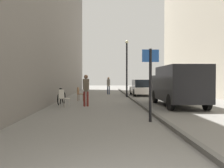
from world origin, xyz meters
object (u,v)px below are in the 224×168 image
object	(u,v)px
pedestrian_mid_block	(86,88)
pedestrian_main_foreground	(108,84)
bicycle_leaning	(62,98)
cafe_chair_near_window	(63,97)
lamp_post	(127,65)
delivery_van	(178,85)
parked_car	(142,88)
cafe_chair_by_doorway	(80,93)
street_sign_post	(150,78)

from	to	relation	value
pedestrian_mid_block	pedestrian_main_foreground	bearing A→B (deg)	76.33
bicycle_leaning	cafe_chair_near_window	bearing A→B (deg)	-72.18
lamp_post	cafe_chair_near_window	xyz separation A→B (m)	(-4.13, -7.10, -2.18)
delivery_van	parked_car	size ratio (longest dim) A/B	1.24
delivery_van	cafe_chair_by_doorway	xyz separation A→B (m)	(-5.79, 3.68, -0.65)
pedestrian_main_foreground	pedestrian_mid_block	world-z (taller)	pedestrian_mid_block
parked_car	cafe_chair_by_doorway	world-z (taller)	parked_car
parked_car	pedestrian_mid_block	bearing A→B (deg)	-116.72
lamp_post	cafe_chair_by_doorway	xyz separation A→B (m)	(-3.61, -3.28, -2.18)
delivery_van	lamp_post	bearing A→B (deg)	107.78
lamp_post	cafe_chair_by_doorway	world-z (taller)	lamp_post
lamp_post	cafe_chair_by_doorway	distance (m)	5.34
pedestrian_mid_block	bicycle_leaning	world-z (taller)	pedestrian_mid_block
pedestrian_main_foreground	street_sign_post	distance (m)	15.24
parked_car	street_sign_post	xyz separation A→B (m)	(-1.82, -13.70, 0.83)
pedestrian_main_foreground	pedestrian_mid_block	size ratio (longest dim) A/B	0.96
cafe_chair_near_window	cafe_chair_by_doorway	world-z (taller)	same
parked_car	cafe_chair_by_doorway	size ratio (longest dim) A/B	4.48
street_sign_post	cafe_chair_near_window	bearing A→B (deg)	-50.24
bicycle_leaning	parked_car	bearing A→B (deg)	57.16
pedestrian_mid_block	delivery_van	world-z (taller)	delivery_van
lamp_post	cafe_chair_near_window	bearing A→B (deg)	-120.19
pedestrian_main_foreground	cafe_chair_by_doorway	world-z (taller)	pedestrian_main_foreground
delivery_van	cafe_chair_near_window	distance (m)	6.35
cafe_chair_by_doorway	lamp_post	bearing A→B (deg)	140.58
street_sign_post	cafe_chair_by_doorway	distance (m)	9.10
pedestrian_main_foreground	delivery_van	size ratio (longest dim) A/B	0.32
pedestrian_mid_block	street_sign_post	distance (m)	5.60
parked_car	street_sign_post	distance (m)	13.84
delivery_van	street_sign_post	size ratio (longest dim) A/B	2.01
parked_car	cafe_chair_near_window	size ratio (longest dim) A/B	4.48
pedestrian_main_foreground	cafe_chair_near_window	world-z (taller)	pedestrian_main_foreground
pedestrian_mid_block	cafe_chair_by_doorway	world-z (taller)	pedestrian_mid_block
cafe_chair_by_doorway	parked_car	bearing A→B (deg)	143.96
parked_car	street_sign_post	bearing A→B (deg)	-97.36
lamp_post	pedestrian_mid_block	bearing A→B (deg)	-113.20
delivery_van	parked_car	world-z (taller)	delivery_van
pedestrian_main_foreground	lamp_post	size ratio (longest dim) A/B	0.36
pedestrian_main_foreground	lamp_post	xyz separation A→B (m)	(1.47, -3.49, 1.75)
pedestrian_mid_block	parked_car	world-z (taller)	pedestrian_mid_block
lamp_post	cafe_chair_by_doorway	bearing A→B (deg)	-137.71
cafe_chair_near_window	cafe_chair_by_doorway	size ratio (longest dim) A/B	1.00
lamp_post	delivery_van	bearing A→B (deg)	-72.59
pedestrian_main_foreground	cafe_chair_near_window	bearing A→B (deg)	-82.45
pedestrian_mid_block	parked_car	bearing A→B (deg)	57.36
cafe_chair_near_window	delivery_van	bearing A→B (deg)	119.11
parked_car	street_sign_post	size ratio (longest dim) A/B	1.62
street_sign_post	cafe_chair_by_doorway	size ratio (longest dim) A/B	2.77
parked_car	bicycle_leaning	distance (m)	9.81
cafe_chair_near_window	cafe_chair_by_doorway	xyz separation A→B (m)	(0.52, 3.82, 0.00)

